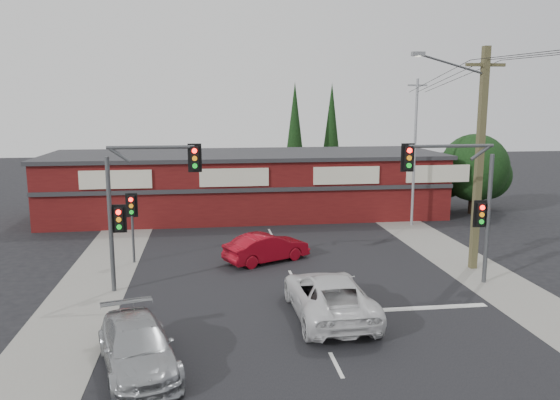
{
  "coord_description": "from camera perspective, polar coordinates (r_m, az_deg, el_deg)",
  "views": [
    {
      "loc": [
        -3.61,
        -19.97,
        7.59
      ],
      "look_at": [
        -0.53,
        3.0,
        3.43
      ],
      "focal_mm": 35.0,
      "sensor_mm": 36.0,
      "label": 1
    }
  ],
  "objects": [
    {
      "name": "road_strip",
      "position": [
        26.34,
        0.56,
        -6.57
      ],
      "size": [
        14.0,
        70.0,
        0.01
      ],
      "primitive_type": "cube",
      "color": "black",
      "rests_on": "ground"
    },
    {
      "name": "conifer_far",
      "position": [
        47.22,
        5.39,
        7.56
      ],
      "size": [
        1.8,
        1.8,
        9.25
      ],
      "color": "#2D2116",
      "rests_on": "ground"
    },
    {
      "name": "red_sedan",
      "position": [
        26.39,
        -1.4,
        -4.99
      ],
      "size": [
        4.39,
        3.19,
        1.38
      ],
      "primitive_type": "imported",
      "rotation": [
        0.0,
        0.0,
        2.04
      ],
      "color": "maroon",
      "rests_on": "ground"
    },
    {
      "name": "ground",
      "position": [
        21.66,
        2.48,
        -10.35
      ],
      "size": [
        120.0,
        120.0,
        0.0
      ],
      "primitive_type": "plane",
      "color": "black",
      "rests_on": "ground"
    },
    {
      "name": "stop_line",
      "position": [
        21.19,
        12.75,
        -11.04
      ],
      "size": [
        6.5,
        0.35,
        0.01
      ],
      "primitive_type": "cube",
      "color": "silver",
      "rests_on": "ground"
    },
    {
      "name": "silver_suv",
      "position": [
        16.68,
        -14.67,
        -14.62
      ],
      "size": [
        3.1,
        5.08,
        1.37
      ],
      "primitive_type": "imported",
      "rotation": [
        0.0,
        0.0,
        0.27
      ],
      "color": "#A4A7A9",
      "rests_on": "ground"
    },
    {
      "name": "lane_dashes",
      "position": [
        22.41,
        2.11,
        -9.6
      ],
      "size": [
        0.12,
        39.23,
        0.01
      ],
      "color": "silver",
      "rests_on": "ground"
    },
    {
      "name": "pedestal_signal",
      "position": [
        26.73,
        -15.22,
        -1.38
      ],
      "size": [
        0.55,
        0.27,
        3.38
      ],
      "color": "#47494C",
      "rests_on": "ground"
    },
    {
      "name": "shop_building",
      "position": [
        37.44,
        -3.56,
        1.77
      ],
      "size": [
        27.3,
        8.4,
        4.22
      ],
      "color": "#4D0F10",
      "rests_on": "ground"
    },
    {
      "name": "white_suv",
      "position": [
        19.88,
        5.13,
        -9.9
      ],
      "size": [
        2.7,
        5.67,
        1.56
      ],
      "primitive_type": "imported",
      "rotation": [
        0.0,
        0.0,
        3.16
      ],
      "color": "silver",
      "rests_on": "ground"
    },
    {
      "name": "steel_pole",
      "position": [
        34.49,
        13.89,
        5.07
      ],
      "size": [
        1.2,
        0.16,
        9.0
      ],
      "color": "gray",
      "rests_on": "ground"
    },
    {
      "name": "traffic_mast_right",
      "position": [
        23.72,
        18.66,
        0.79
      ],
      "size": [
        3.96,
        0.27,
        5.97
      ],
      "color": "#47494C",
      "rests_on": "ground"
    },
    {
      "name": "verge_left",
      "position": [
        26.55,
        -18.05,
        -6.94
      ],
      "size": [
        3.0,
        70.0,
        0.02
      ],
      "primitive_type": "cube",
      "color": "gray",
      "rests_on": "ground"
    },
    {
      "name": "tree_cluster",
      "position": [
        40.13,
        19.57,
        2.86
      ],
      "size": [
        5.9,
        5.1,
        5.5
      ],
      "color": "#2D2116",
      "rests_on": "ground"
    },
    {
      "name": "conifer_near",
      "position": [
        44.59,
        1.55,
        7.45
      ],
      "size": [
        1.8,
        1.8,
        9.25
      ],
      "color": "#2D2116",
      "rests_on": "ground"
    },
    {
      "name": "traffic_mast_left",
      "position": [
        22.45,
        -14.74,
        0.45
      ],
      "size": [
        3.77,
        0.27,
        5.97
      ],
      "color": "#47494C",
      "rests_on": "ground"
    },
    {
      "name": "utility_pole",
      "position": [
        25.98,
        19.9,
        4.72
      ],
      "size": [
        4.38,
        0.59,
        10.0
      ],
      "color": "brown",
      "rests_on": "ground"
    },
    {
      "name": "verge_right",
      "position": [
        28.77,
        17.65,
        -5.6
      ],
      "size": [
        3.0,
        70.0,
        0.02
      ],
      "primitive_type": "cube",
      "color": "gray",
      "rests_on": "ground"
    }
  ]
}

